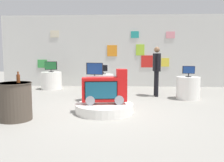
% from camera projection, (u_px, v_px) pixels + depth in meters
% --- Properties ---
extents(ground_plane, '(30.00, 30.00, 0.00)m').
position_uv_depth(ground_plane, '(103.00, 113.00, 5.78)').
color(ground_plane, gray).
extents(back_wall_display, '(10.44, 0.13, 3.30)m').
position_uv_depth(back_wall_display, '(113.00, 51.00, 10.70)').
color(back_wall_display, silver).
rests_on(back_wall_display, ground).
extents(main_display_pedestal, '(1.46, 1.46, 0.22)m').
position_uv_depth(main_display_pedestal, '(104.00, 108.00, 5.79)').
color(main_display_pedestal, white).
rests_on(main_display_pedestal, ground).
extents(novelty_firetruck_tv, '(1.14, 0.49, 0.87)m').
position_uv_depth(novelty_firetruck_tv, '(105.00, 90.00, 5.73)').
color(novelty_firetruck_tv, gray).
rests_on(novelty_firetruck_tv, main_display_pedestal).
extents(display_pedestal_left_rear, '(0.77, 0.77, 0.74)m').
position_uv_depth(display_pedestal_left_rear, '(103.00, 84.00, 8.71)').
color(display_pedestal_left_rear, white).
rests_on(display_pedestal_left_rear, ground).
extents(tv_on_left_rear, '(0.37, 0.21, 0.36)m').
position_uv_depth(tv_on_left_rear, '(103.00, 69.00, 8.65)').
color(tv_on_left_rear, black).
rests_on(tv_on_left_rear, display_pedestal_left_rear).
extents(display_pedestal_center_rear, '(0.87, 0.87, 0.74)m').
position_uv_depth(display_pedestal_center_rear, '(51.00, 81.00, 9.86)').
color(display_pedestal_center_rear, white).
rests_on(display_pedestal_center_rear, ground).
extents(tv_on_center_rear, '(0.50, 0.22, 0.45)m').
position_uv_depth(tv_on_center_rear, '(51.00, 66.00, 9.79)').
color(tv_on_center_rear, black).
rests_on(tv_on_center_rear, display_pedestal_center_rear).
extents(display_pedestal_right_rear, '(0.76, 0.76, 0.74)m').
position_uv_depth(display_pedestal_right_rear, '(188.00, 88.00, 7.58)').
color(display_pedestal_right_rear, white).
rests_on(display_pedestal_right_rear, ground).
extents(tv_on_right_rear, '(0.39, 0.19, 0.36)m').
position_uv_depth(tv_on_right_rear, '(189.00, 71.00, 7.51)').
color(tv_on_right_rear, black).
rests_on(tv_on_right_rear, display_pedestal_right_rear).
extents(display_pedestal_far_right, '(0.72, 0.72, 0.74)m').
position_uv_depth(display_pedestal_far_right, '(95.00, 89.00, 7.26)').
color(display_pedestal_far_right, white).
rests_on(display_pedestal_far_right, ground).
extents(tv_on_far_right, '(0.54, 0.23, 0.47)m').
position_uv_depth(tv_on_far_right, '(95.00, 69.00, 7.19)').
color(tv_on_far_right, black).
rests_on(tv_on_far_right, display_pedestal_far_right).
extents(side_table_round, '(0.73, 0.73, 0.84)m').
position_uv_depth(side_table_round, '(15.00, 101.00, 5.07)').
color(side_table_round, '#4C4238').
rests_on(side_table_round, ground).
extents(bottle_on_side_table, '(0.08, 0.08, 0.25)m').
position_uv_depth(bottle_on_side_table, '(18.00, 78.00, 5.01)').
color(bottle_on_side_table, brown).
rests_on(bottle_on_side_table, side_table_round).
extents(shopper_browsing_near_truck, '(0.23, 0.56, 1.74)m').
position_uv_depth(shopper_browsing_near_truck, '(157.00, 67.00, 8.05)').
color(shopper_browsing_near_truck, black).
rests_on(shopper_browsing_near_truck, ground).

